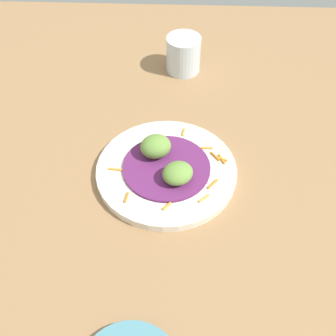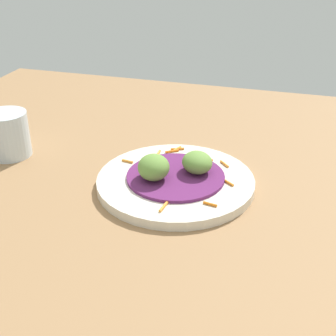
% 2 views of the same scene
% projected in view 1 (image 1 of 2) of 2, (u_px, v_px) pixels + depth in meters
% --- Properties ---
extents(table_surface, '(1.10, 1.10, 0.02)m').
position_uv_depth(table_surface, '(150.00, 154.00, 0.84)').
color(table_surface, '#936D47').
rests_on(table_surface, ground).
extents(main_plate, '(0.25, 0.25, 0.01)m').
position_uv_depth(main_plate, '(166.00, 171.00, 0.78)').
color(main_plate, silver).
rests_on(main_plate, table_surface).
extents(cabbage_bed, '(0.15, 0.15, 0.01)m').
position_uv_depth(cabbage_bed, '(166.00, 167.00, 0.78)').
color(cabbage_bed, '#60235B').
rests_on(cabbage_bed, main_plate).
extents(carrot_garnish, '(0.21, 0.19, 0.00)m').
position_uv_depth(carrot_garnish, '(186.00, 169.00, 0.78)').
color(carrot_garnish, orange).
rests_on(carrot_garnish, main_plate).
extents(guac_scoop_left, '(0.07, 0.06, 0.04)m').
position_uv_depth(guac_scoop_left, '(156.00, 146.00, 0.78)').
color(guac_scoop_left, olive).
rests_on(guac_scoop_left, cabbage_bed).
extents(guac_scoop_center, '(0.07, 0.07, 0.03)m').
position_uv_depth(guac_scoop_center, '(178.00, 173.00, 0.74)').
color(guac_scoop_center, olive).
rests_on(guac_scoop_center, cabbage_bed).
extents(water_glass, '(0.08, 0.08, 0.08)m').
position_uv_depth(water_glass, '(183.00, 54.00, 0.97)').
color(water_glass, silver).
rests_on(water_glass, table_surface).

